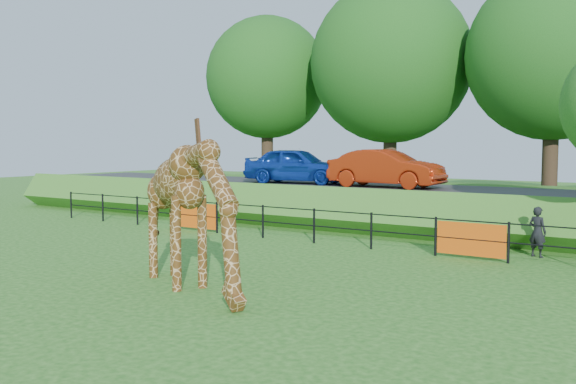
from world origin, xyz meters
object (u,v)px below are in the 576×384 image
at_px(visitor, 537,232).
at_px(car_blue, 297,165).
at_px(giraffe, 192,215).
at_px(car_red, 386,168).

bearing_deg(visitor, car_blue, -2.42).
distance_m(giraffe, car_red, 12.74).
relative_size(giraffe, car_blue, 1.02).
bearing_deg(giraffe, car_blue, 138.81).
relative_size(car_blue, visitor, 3.18).
height_order(car_blue, visitor, car_blue).
bearing_deg(giraffe, visitor, 82.94).
relative_size(car_blue, car_red, 1.00).
bearing_deg(car_red, visitor, -122.65).
relative_size(giraffe, car_red, 1.02).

